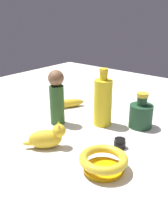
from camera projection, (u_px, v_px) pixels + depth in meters
ground at (84, 129)px, 1.03m from camera, size 2.00×2.00×0.00m
cat_figurine at (48, 137)px, 0.88m from camera, size 0.12×0.12×0.09m
bottle_tall at (103, 102)px, 1.04m from camera, size 0.07×0.07×0.24m
nail_polish_jar at (120, 143)px, 0.89m from camera, size 0.04×0.04×0.03m
banana at (67, 103)px, 1.25m from camera, size 0.17×0.12×0.04m
person_figure_adult at (57, 97)px, 1.04m from camera, size 0.07×0.07×0.23m
bowl at (103, 161)px, 0.76m from camera, size 0.15×0.15×0.05m
bottle_short at (141, 114)px, 1.03m from camera, size 0.10×0.10×0.15m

